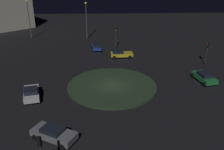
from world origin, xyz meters
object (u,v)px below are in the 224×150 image
(traffic_light_north, at_px, (41,149))
(traffic_light_south, at_px, (116,34))
(car_silver, at_px, (31,93))
(car_yellow, at_px, (121,54))
(streetlamp_southeast, at_px, (29,16))
(streetlamp_south, at_px, (86,15))
(car_blue, at_px, (96,47))
(traffic_light_southwest, at_px, (207,49))
(car_green, at_px, (204,77))
(car_grey, at_px, (54,133))

(traffic_light_north, relative_size, traffic_light_south, 0.91)
(car_silver, bearing_deg, car_yellow, -54.11)
(traffic_light_south, relative_size, streetlamp_southeast, 0.50)
(traffic_light_north, xyz_separation_m, streetlamp_south, (-1.52, -41.97, 2.78))
(car_blue, relative_size, traffic_light_south, 0.90)
(car_silver, xyz_separation_m, traffic_light_south, (-12.20, -20.40, 2.40))
(car_yellow, xyz_separation_m, traffic_light_southwest, (-14.36, 4.65, 2.24))
(streetlamp_southeast, bearing_deg, car_yellow, 144.26)
(car_yellow, relative_size, traffic_light_north, 1.01)
(car_green, distance_m, streetlamp_southeast, 41.44)
(car_grey, xyz_separation_m, traffic_light_north, (-0.01, 4.83, 2.16))
(car_grey, bearing_deg, car_yellow, -81.22)
(car_green, xyz_separation_m, car_grey, (20.14, 12.57, -0.04))
(car_grey, xyz_separation_m, traffic_light_southwest, (-22.89, -19.12, 2.26))
(car_blue, height_order, traffic_light_south, traffic_light_south)
(car_blue, distance_m, streetlamp_southeast, 19.16)
(traffic_light_southwest, distance_m, traffic_light_south, 18.00)
(car_blue, bearing_deg, car_grey, 166.13)
(streetlamp_southeast, bearing_deg, traffic_light_south, 154.42)
(car_green, distance_m, traffic_light_north, 26.69)
(car_blue, distance_m, traffic_light_south, 4.67)
(car_silver, bearing_deg, streetlamp_southeast, 0.40)
(traffic_light_south, bearing_deg, car_silver, -25.80)
(car_green, bearing_deg, streetlamp_southeast, -139.92)
(car_yellow, bearing_deg, traffic_light_southwest, -19.01)
(car_silver, distance_m, traffic_light_south, 23.89)
(streetlamp_south, bearing_deg, car_green, 127.14)
(car_green, bearing_deg, traffic_light_south, -154.18)
(traffic_light_south, bearing_deg, streetlamp_south, -137.07)
(streetlamp_southeast, bearing_deg, car_grey, 107.16)
(car_yellow, bearing_deg, streetlamp_south, 116.55)
(car_grey, xyz_separation_m, streetlamp_southeast, (11.88, -38.46, 4.66))
(streetlamp_south, distance_m, streetlamp_southeast, 13.48)
(car_green, xyz_separation_m, car_yellow, (11.61, -11.20, -0.02))
(car_grey, relative_size, traffic_light_southwest, 1.17)
(car_grey, bearing_deg, streetlamp_southeast, -44.31)
(car_green, xyz_separation_m, car_silver, (24.49, 3.96, -0.02))
(car_grey, relative_size, traffic_light_north, 1.21)
(traffic_light_north, bearing_deg, traffic_light_south, 8.07)
(car_blue, bearing_deg, car_silver, 151.49)
(car_grey, height_order, car_blue, car_blue)
(car_silver, height_order, traffic_light_southwest, traffic_light_southwest)
(car_yellow, bearing_deg, car_green, -45.04)
(car_blue, relative_size, streetlamp_southeast, 0.45)
(streetlamp_south, relative_size, streetlamp_southeast, 0.96)
(car_silver, bearing_deg, car_blue, -36.12)
(traffic_light_southwest, distance_m, streetlamp_south, 28.07)
(car_silver, bearing_deg, car_grey, -166.99)
(car_green, bearing_deg, car_silver, -91.78)
(traffic_light_southwest, height_order, streetlamp_southeast, streetlamp_southeast)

